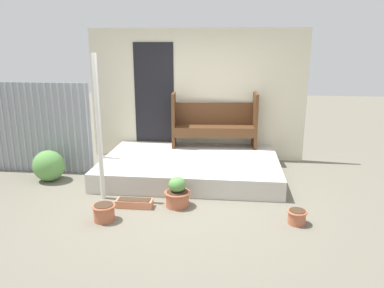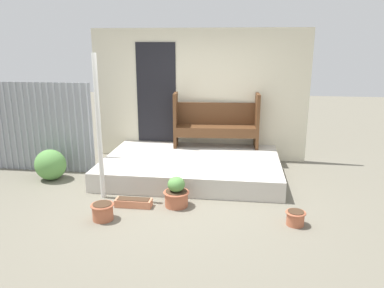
% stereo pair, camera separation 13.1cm
% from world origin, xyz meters
% --- Properties ---
extents(ground_plane, '(24.00, 24.00, 0.00)m').
position_xyz_m(ground_plane, '(0.00, 0.00, 0.00)').
color(ground_plane, '#706B5B').
extents(porch_slab, '(3.12, 2.12, 0.32)m').
position_xyz_m(porch_slab, '(0.13, 1.06, 0.16)').
color(porch_slab, beige).
rests_on(porch_slab, ground_plane).
extents(house_wall, '(4.32, 0.08, 2.60)m').
position_xyz_m(house_wall, '(0.09, 2.15, 1.30)').
color(house_wall, beige).
rests_on(house_wall, ground_plane).
extents(fence_corrugated, '(2.79, 0.05, 1.65)m').
position_xyz_m(fence_corrugated, '(-3.04, 0.96, 0.83)').
color(fence_corrugated, gray).
rests_on(fence_corrugated, ground_plane).
extents(support_post, '(0.07, 0.07, 2.19)m').
position_xyz_m(support_post, '(-1.10, -0.12, 1.09)').
color(support_post, silver).
rests_on(support_post, ground_plane).
extents(bench, '(1.67, 0.52, 1.06)m').
position_xyz_m(bench, '(0.51, 1.90, 0.84)').
color(bench, '#54331C').
rests_on(bench, porch_slab).
extents(flower_pot_left, '(0.32, 0.32, 0.23)m').
position_xyz_m(flower_pot_left, '(-0.83, -0.85, 0.13)').
color(flower_pot_left, '#B26042').
rests_on(flower_pot_left, ground_plane).
extents(flower_pot_middle, '(0.38, 0.38, 0.45)m').
position_xyz_m(flower_pot_middle, '(0.09, -0.29, 0.20)').
color(flower_pot_middle, '#B26042').
rests_on(flower_pot_middle, ground_plane).
extents(flower_pot_right, '(0.27, 0.27, 0.19)m').
position_xyz_m(flower_pot_right, '(1.74, -0.67, 0.11)').
color(flower_pot_right, '#B26042').
rests_on(flower_pot_right, ground_plane).
extents(planter_box_rect, '(0.53, 0.18, 0.12)m').
position_xyz_m(planter_box_rect, '(-0.53, -0.39, 0.06)').
color(planter_box_rect, tan).
rests_on(planter_box_rect, ground_plane).
extents(shrub_by_fence, '(0.54, 0.49, 0.54)m').
position_xyz_m(shrub_by_fence, '(-2.28, 0.52, 0.27)').
color(shrub_by_fence, '#599347').
rests_on(shrub_by_fence, ground_plane).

